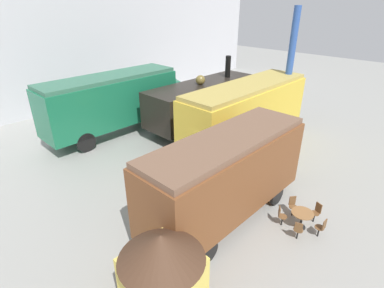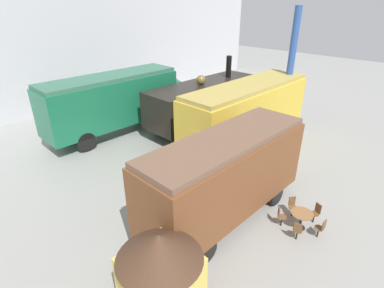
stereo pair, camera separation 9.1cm
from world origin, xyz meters
name	(u,v)px [view 2 (the right image)]	position (x,y,z in m)	size (l,w,h in m)	color
ground_plane	(220,170)	(0.00, 0.00, 0.00)	(80.00, 80.00, 0.00)	gray
backdrop_wall	(74,52)	(0.00, 15.41, 4.50)	(44.00, 0.15, 9.00)	silver
streamlined_locomotive	(122,98)	(-0.42, 8.33, 2.34)	(11.15, 2.59, 3.97)	#196B47
steam_locomotive	(205,100)	(3.97, 4.74, 1.98)	(8.98, 2.84, 4.69)	black
passenger_coach_vintage	(247,109)	(3.54, 0.98, 2.34)	(9.48, 2.62, 3.88)	gold
passenger_coach_wooden	(226,173)	(-2.87, -2.57, 2.12)	(7.69, 2.41, 3.70)	brown
cafe_table_near	(302,216)	(-1.25, -5.21, 0.57)	(0.87, 0.87, 0.72)	black
cafe_chair_0	(292,205)	(-0.76, -4.57, 0.51)	(0.40, 0.40, 0.87)	black
cafe_chair_1	(280,215)	(-1.71, -4.55, 0.51)	(0.40, 0.40, 0.87)	black
cafe_chair_2	(298,230)	(-2.02, -5.45, 0.51)	(0.39, 0.37, 0.87)	black
cafe_chair_3	(321,227)	(-1.26, -6.02, 0.51)	(0.36, 0.36, 0.87)	black
cafe_chair_4	(316,212)	(-0.49, -5.48, 0.51)	(0.39, 0.37, 0.87)	black
visitor_person	(285,158)	(2.01, -2.63, 0.97)	(0.34, 0.34, 1.78)	#262633
ticket_kiosk	(161,273)	(-7.52, -4.10, 1.67)	(2.34, 2.34, 3.00)	#DBC151
support_pillar	(290,72)	(7.52, 0.54, 4.00)	(0.44, 0.44, 8.00)	#2D519E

